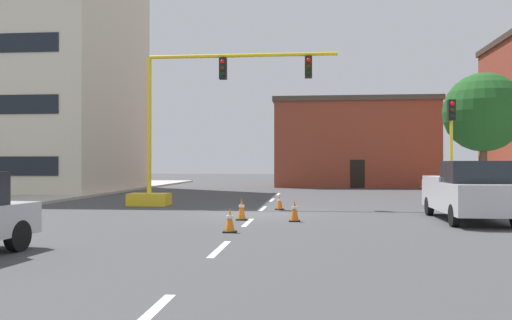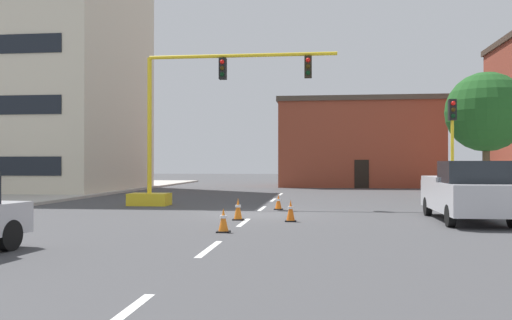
{
  "view_description": "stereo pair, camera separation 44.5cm",
  "coord_description": "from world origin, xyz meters",
  "px_view_note": "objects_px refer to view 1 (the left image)",
  "views": [
    {
      "loc": [
        2.03,
        -20.6,
        1.91
      ],
      "look_at": [
        -0.5,
        4.61,
        2.07
      ],
      "focal_mm": 38.5,
      "sensor_mm": 36.0,
      "label": 1
    },
    {
      "loc": [
        2.47,
        -20.55,
        1.91
      ],
      "look_at": [
        -0.5,
        4.61,
        2.07
      ],
      "focal_mm": 38.5,
      "sensor_mm": 36.0,
      "label": 2
    }
  ],
  "objects_px": {
    "traffic_light_pole_right": "(451,128)",
    "traffic_cone_roadside_d": "(279,202)",
    "traffic_signal_gantry": "(175,156)",
    "pickup_truck_silver": "(469,192)",
    "traffic_cone_roadside_c": "(230,220)",
    "tree_right_mid": "(483,113)",
    "traffic_cone_roadside_b": "(242,209)",
    "traffic_cone_roadside_a": "(294,211)"
  },
  "relations": [
    {
      "from": "traffic_signal_gantry",
      "to": "pickup_truck_silver",
      "type": "distance_m",
      "value": 12.66
    },
    {
      "from": "traffic_signal_gantry",
      "to": "traffic_cone_roadside_d",
      "type": "distance_m",
      "value": 5.44
    },
    {
      "from": "traffic_signal_gantry",
      "to": "traffic_light_pole_right",
      "type": "bearing_deg",
      "value": 5.53
    },
    {
      "from": "traffic_cone_roadside_a",
      "to": "traffic_cone_roadside_b",
      "type": "height_order",
      "value": "traffic_cone_roadside_b"
    },
    {
      "from": "traffic_cone_roadside_a",
      "to": "traffic_cone_roadside_d",
      "type": "distance_m",
      "value": 4.69
    },
    {
      "from": "traffic_light_pole_right",
      "to": "traffic_cone_roadside_c",
      "type": "distance_m",
      "value": 13.92
    },
    {
      "from": "traffic_light_pole_right",
      "to": "pickup_truck_silver",
      "type": "distance_m",
      "value": 7.28
    },
    {
      "from": "traffic_light_pole_right",
      "to": "traffic_cone_roadside_c",
      "type": "bearing_deg",
      "value": -129.19
    },
    {
      "from": "traffic_signal_gantry",
      "to": "traffic_cone_roadside_a",
      "type": "height_order",
      "value": "traffic_signal_gantry"
    },
    {
      "from": "traffic_cone_roadside_a",
      "to": "traffic_cone_roadside_d",
      "type": "xyz_separation_m",
      "value": [
        -0.76,
        4.63,
        -0.04
      ]
    },
    {
      "from": "pickup_truck_silver",
      "to": "traffic_cone_roadside_a",
      "type": "relative_size",
      "value": 7.54
    },
    {
      "from": "traffic_cone_roadside_c",
      "to": "tree_right_mid",
      "type": "bearing_deg",
      "value": 51.98
    },
    {
      "from": "traffic_signal_gantry",
      "to": "traffic_cone_roadside_d",
      "type": "height_order",
      "value": "traffic_signal_gantry"
    },
    {
      "from": "traffic_cone_roadside_a",
      "to": "traffic_cone_roadside_c",
      "type": "distance_m",
      "value": 3.48
    },
    {
      "from": "traffic_cone_roadside_b",
      "to": "traffic_cone_roadside_d",
      "type": "height_order",
      "value": "traffic_cone_roadside_b"
    },
    {
      "from": "pickup_truck_silver",
      "to": "traffic_cone_roadside_b",
      "type": "xyz_separation_m",
      "value": [
        -7.55,
        -0.46,
        -0.61
      ]
    },
    {
      "from": "traffic_cone_roadside_a",
      "to": "traffic_cone_roadside_c",
      "type": "height_order",
      "value": "traffic_cone_roadside_a"
    },
    {
      "from": "traffic_light_pole_right",
      "to": "traffic_cone_roadside_d",
      "type": "xyz_separation_m",
      "value": [
        -7.62,
        -2.84,
        -3.22
      ]
    },
    {
      "from": "traffic_cone_roadside_a",
      "to": "traffic_cone_roadside_b",
      "type": "bearing_deg",
      "value": 171.02
    },
    {
      "from": "tree_right_mid",
      "to": "traffic_cone_roadside_c",
      "type": "height_order",
      "value": "tree_right_mid"
    },
    {
      "from": "tree_right_mid",
      "to": "traffic_cone_roadside_a",
      "type": "distance_m",
      "value": 15.12
    },
    {
      "from": "traffic_cone_roadside_c",
      "to": "traffic_cone_roadside_d",
      "type": "bearing_deg",
      "value": 83.02
    },
    {
      "from": "pickup_truck_silver",
      "to": "traffic_cone_roadside_c",
      "type": "xyz_separation_m",
      "value": [
        -7.45,
        -3.78,
        -0.64
      ]
    },
    {
      "from": "pickup_truck_silver",
      "to": "traffic_light_pole_right",
      "type": "bearing_deg",
      "value": 80.64
    },
    {
      "from": "pickup_truck_silver",
      "to": "traffic_cone_roadside_a",
      "type": "distance_m",
      "value": 5.84
    },
    {
      "from": "traffic_cone_roadside_b",
      "to": "traffic_signal_gantry",
      "type": "bearing_deg",
      "value": 122.31
    },
    {
      "from": "traffic_cone_roadside_a",
      "to": "traffic_light_pole_right",
      "type": "bearing_deg",
      "value": 47.4
    },
    {
      "from": "traffic_cone_roadside_c",
      "to": "traffic_cone_roadside_b",
      "type": "bearing_deg",
      "value": 91.6
    },
    {
      "from": "tree_right_mid",
      "to": "traffic_cone_roadside_d",
      "type": "relative_size",
      "value": 10.39
    },
    {
      "from": "traffic_light_pole_right",
      "to": "tree_right_mid",
      "type": "distance_m",
      "value": 4.54
    },
    {
      "from": "traffic_signal_gantry",
      "to": "traffic_light_pole_right",
      "type": "relative_size",
      "value": 1.96
    },
    {
      "from": "traffic_cone_roadside_a",
      "to": "traffic_cone_roadside_d",
      "type": "height_order",
      "value": "traffic_cone_roadside_a"
    },
    {
      "from": "tree_right_mid",
      "to": "traffic_cone_roadside_a",
      "type": "bearing_deg",
      "value": -130.13
    },
    {
      "from": "traffic_cone_roadside_a",
      "to": "traffic_cone_roadside_b",
      "type": "distance_m",
      "value": 1.81
    },
    {
      "from": "traffic_light_pole_right",
      "to": "pickup_truck_silver",
      "type": "xyz_separation_m",
      "value": [
        -1.11,
        -6.72,
        -2.55
      ]
    },
    {
      "from": "pickup_truck_silver",
      "to": "traffic_cone_roadside_b",
      "type": "distance_m",
      "value": 7.58
    },
    {
      "from": "traffic_cone_roadside_d",
      "to": "tree_right_mid",
      "type": "bearing_deg",
      "value": 32.64
    },
    {
      "from": "traffic_cone_roadside_d",
      "to": "traffic_light_pole_right",
      "type": "bearing_deg",
      "value": 20.43
    },
    {
      "from": "tree_right_mid",
      "to": "traffic_signal_gantry",
      "type": "bearing_deg",
      "value": -162.0
    },
    {
      "from": "traffic_cone_roadside_c",
      "to": "traffic_cone_roadside_d",
      "type": "distance_m",
      "value": 7.72
    },
    {
      "from": "tree_right_mid",
      "to": "traffic_cone_roadside_b",
      "type": "height_order",
      "value": "tree_right_mid"
    },
    {
      "from": "traffic_light_pole_right",
      "to": "traffic_signal_gantry",
      "type": "bearing_deg",
      "value": -174.47
    }
  ]
}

